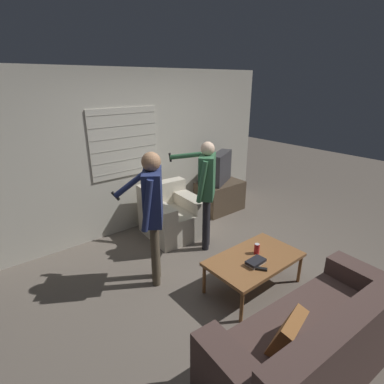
% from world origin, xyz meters
% --- Properties ---
extents(ground_plane, '(16.00, 16.00, 0.00)m').
position_xyz_m(ground_plane, '(0.00, 0.00, 0.00)').
color(ground_plane, '#665B51').
extents(wall_back, '(5.20, 0.08, 2.55)m').
position_xyz_m(wall_back, '(-0.01, 2.03, 1.28)').
color(wall_back, '#BCB7A8').
rests_on(wall_back, ground_plane).
extents(couch_blue, '(2.04, 0.94, 0.85)m').
position_xyz_m(couch_blue, '(-0.33, -1.39, 0.32)').
color(couch_blue, '#4C3833').
rests_on(couch_blue, ground_plane).
extents(armchair_beige, '(0.88, 0.94, 0.80)m').
position_xyz_m(armchair_beige, '(0.16, 1.43, 0.33)').
color(armchair_beige, beige).
rests_on(armchair_beige, ground_plane).
extents(coffee_table, '(1.13, 0.67, 0.41)m').
position_xyz_m(coffee_table, '(0.12, -0.32, 0.38)').
color(coffee_table, brown).
rests_on(coffee_table, ground_plane).
extents(tv_stand, '(0.84, 0.57, 0.56)m').
position_xyz_m(tv_stand, '(1.42, 1.62, 0.28)').
color(tv_stand, '#4C3D2D').
rests_on(tv_stand, ground_plane).
extents(tv, '(0.72, 0.51, 0.57)m').
position_xyz_m(tv, '(1.42, 1.62, 0.84)').
color(tv, '#2D2D33').
rests_on(tv, tv_stand).
extents(person_left_standing, '(0.50, 0.77, 1.65)m').
position_xyz_m(person_left_standing, '(-0.72, 0.53, 1.05)').
color(person_left_standing, '#4C4233').
rests_on(person_left_standing, ground_plane).
extents(person_right_standing, '(0.50, 0.82, 1.60)m').
position_xyz_m(person_right_standing, '(0.30, 0.76, 1.01)').
color(person_right_standing, black).
rests_on(person_right_standing, ground_plane).
extents(book_stack, '(0.24, 0.15, 0.06)m').
position_xyz_m(book_stack, '(0.02, -0.41, 0.44)').
color(book_stack, beige).
rests_on(book_stack, coffee_table).
extents(soda_can, '(0.07, 0.07, 0.13)m').
position_xyz_m(soda_can, '(0.21, -0.27, 0.48)').
color(soda_can, red).
rests_on(soda_can, coffee_table).
extents(spare_remote, '(0.11, 0.13, 0.02)m').
position_xyz_m(spare_remote, '(-0.01, -0.52, 0.43)').
color(spare_remote, black).
rests_on(spare_remote, coffee_table).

